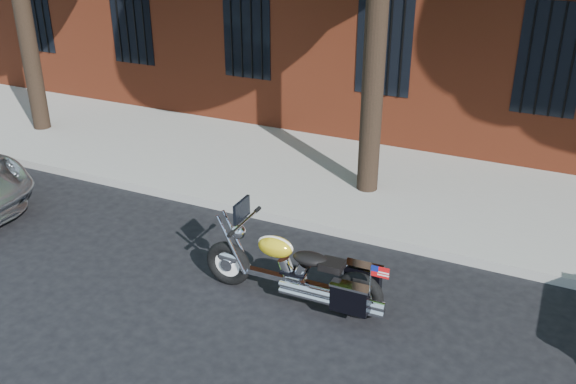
% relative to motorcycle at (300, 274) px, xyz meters
% --- Properties ---
extents(ground, '(120.00, 120.00, 0.00)m').
position_rel_motorcycle_xyz_m(ground, '(-0.77, 0.54, -0.44)').
color(ground, black).
rests_on(ground, ground).
extents(curb, '(40.00, 0.16, 0.15)m').
position_rel_motorcycle_xyz_m(curb, '(-0.77, 1.92, -0.37)').
color(curb, gray).
rests_on(curb, ground).
extents(sidewalk, '(40.00, 3.60, 0.15)m').
position_rel_motorcycle_xyz_m(sidewalk, '(-0.77, 3.80, -0.37)').
color(sidewalk, gray).
rests_on(sidewalk, ground).
extents(motorcycle, '(2.60, 0.75, 1.31)m').
position_rel_motorcycle_xyz_m(motorcycle, '(0.00, 0.00, 0.00)').
color(motorcycle, black).
rests_on(motorcycle, ground).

